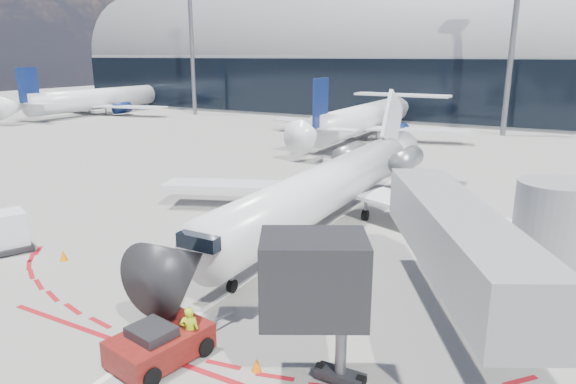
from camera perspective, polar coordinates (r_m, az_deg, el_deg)
The scene contains 15 objects.
ground at distance 27.99m, azimuth 0.88°, elevation -6.13°, with size 260.00×260.00×0.00m, color slate.
apron_centerline at distance 29.67m, azimuth 2.68°, elevation -4.89°, with size 0.25×40.00×0.01m, color silver.
apron_stop_bar at distance 19.59m, azimuth -15.65°, elevation -16.63°, with size 14.00×0.25×0.01m, color maroon.
terminal_building at distance 88.95m, azimuth 21.28°, elevation 13.02°, with size 150.00×24.15×24.00m.
jet_bridge at distance 21.47m, azimuth 20.81°, elevation -5.31°, with size 10.03×15.20×4.90m.
light_mast_west at distance 91.25m, azimuth -10.66°, elevation 16.29°, with size 0.70×0.70×25.00m, color slate.
light_mast_centre at distance 71.53m, azimuth 23.76°, elevation 15.73°, with size 0.70×0.70×25.00m, color slate.
regional_jet at distance 31.36m, azimuth 5.12°, elevation 0.98°, with size 24.49×30.20×7.56m.
pushback_tug at distance 18.70m, azimuth -14.05°, elevation -16.03°, with size 2.73×5.32×1.35m.
ramp_worker at distance 18.51m, azimuth -10.86°, elevation -15.00°, with size 0.68×0.44×1.86m, color #BBDE17.
uld_container at distance 31.08m, azimuth -28.63°, elevation -3.84°, with size 2.80×2.63×2.10m.
safety_cone_left at distance 28.50m, azimuth -23.68°, elevation -6.46°, with size 0.41×0.41×0.57m, color orange.
safety_cone_right at distance 17.84m, azimuth -3.52°, elevation -18.58°, with size 0.35×0.35×0.48m, color orange.
bg_airliner_0 at distance 96.88m, azimuth -20.23°, elevation 11.20°, with size 31.87×33.74×10.31m, color white, non-canonical shape.
bg_airliner_1 at distance 64.72m, azimuth 8.55°, elevation 10.25°, with size 30.28×32.06×9.80m, color white, non-canonical shape.
Camera 1 is at (12.09, -23.14, 10.11)m, focal length 32.00 mm.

